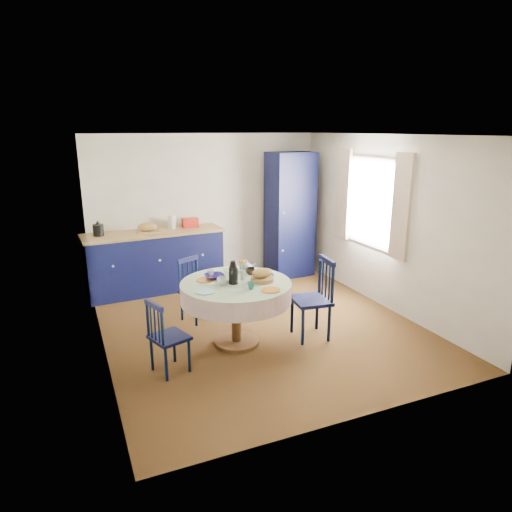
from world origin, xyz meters
The scene contains 17 objects.
floor centered at (0.00, 0.00, 0.00)m, with size 4.50×4.50×0.00m, color black.
ceiling centered at (0.00, 0.00, 2.50)m, with size 4.50×4.50×0.00m, color white.
wall_back centered at (0.00, 2.25, 1.25)m, with size 4.00×0.02×2.50m, color white.
wall_left centered at (-2.00, 0.00, 1.25)m, with size 0.02×4.50×2.50m, color white.
wall_right centered at (2.00, 0.00, 1.25)m, with size 0.02×4.50×2.50m, color white.
window centered at (1.95, 0.30, 1.52)m, with size 0.10×1.74×1.45m.
kitchen_counter centered at (-1.00, 1.96, 0.50)m, with size 2.24×0.81×1.23m.
pantry_cabinet centered at (1.40, 1.85, 1.09)m, with size 0.80×0.60×2.19m.
dining_table centered at (-0.47, -0.41, 0.68)m, with size 1.33×1.33×1.09m.
chair_left centered at (-1.41, -0.75, 0.42)m, with size 0.46×0.47×0.84m.
chair_far centered at (-0.73, 0.55, 0.44)m, with size 0.51×0.50×0.87m.
chair_right centered at (0.50, -0.59, 0.52)m, with size 0.49×0.51×1.03m.
mug_a centered at (-0.67, -0.43, 0.85)m, with size 0.12×0.12×0.09m, color silver.
mug_b centered at (-0.41, -0.71, 0.85)m, with size 0.09×0.09×0.08m, color #2C7D73.
mug_c centered at (-0.21, -0.21, 0.85)m, with size 0.12×0.12×0.09m, color black.
mug_d centered at (-0.69, -0.08, 0.85)m, with size 0.09×0.09×0.09m, color silver.
cobalt_bowl centered at (-0.68, -0.18, 0.83)m, with size 0.23×0.23×0.06m, color navy.
Camera 1 is at (-2.29, -5.24, 2.57)m, focal length 32.00 mm.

